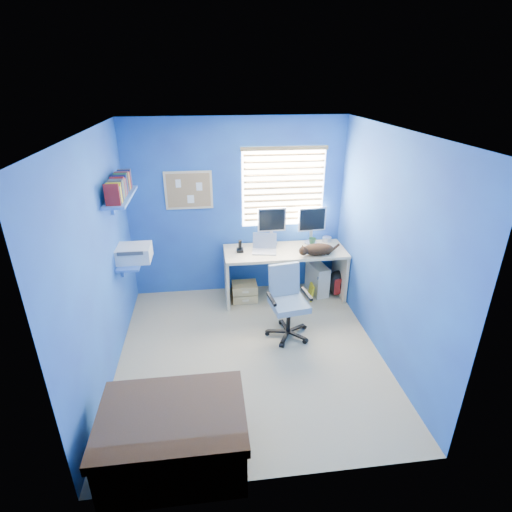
{
  "coord_description": "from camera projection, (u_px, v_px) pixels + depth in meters",
  "views": [
    {
      "loc": [
        -0.4,
        -3.75,
        2.96
      ],
      "look_at": [
        0.15,
        0.65,
        0.95
      ],
      "focal_mm": 28.0,
      "sensor_mm": 36.0,
      "label": 1
    }
  ],
  "objects": [
    {
      "name": "ceiling",
      "position": [
        249.0,
        131.0,
        3.63
      ],
      "size": [
        3.0,
        3.2,
        0.0
      ],
      "primitive_type": "cube",
      "color": "white",
      "rests_on": "wall_back"
    },
    {
      "name": "monitor_left",
      "position": [
        272.0,
        226.0,
        5.67
      ],
      "size": [
        0.4,
        0.13,
        0.54
      ],
      "primitive_type": "cube",
      "rotation": [
        0.0,
        0.0,
        0.02
      ],
      "color": "silver",
      "rests_on": "desk"
    },
    {
      "name": "wall_left",
      "position": [
        100.0,
        264.0,
        3.98
      ],
      "size": [
        0.01,
        3.2,
        2.5
      ],
      "primitive_type": "cube",
      "color": "#2944A0",
      "rests_on": "ground"
    },
    {
      "name": "cd_spindle",
      "position": [
        327.0,
        239.0,
        5.84
      ],
      "size": [
        0.13,
        0.13,
        0.07
      ],
      "primitive_type": "cylinder",
      "color": "silver",
      "rests_on": "desk"
    },
    {
      "name": "laptop",
      "position": [
        264.0,
        245.0,
        5.46
      ],
      "size": [
        0.37,
        0.31,
        0.22
      ],
      "primitive_type": "cube",
      "rotation": [
        0.0,
        0.0,
        -0.18
      ],
      "color": "silver",
      "rests_on": "desk"
    },
    {
      "name": "tower_pc",
      "position": [
        317.0,
        279.0,
        5.89
      ],
      "size": [
        0.27,
        0.47,
        0.45
      ],
      "primitive_type": "cube",
      "rotation": [
        0.0,
        0.0,
        0.19
      ],
      "color": "beige",
      "rests_on": "floor"
    },
    {
      "name": "window_blinds",
      "position": [
        284.0,
        187.0,
        5.51
      ],
      "size": [
        1.15,
        0.05,
        1.1
      ],
      "color": "white",
      "rests_on": "ground"
    },
    {
      "name": "wall_shelves",
      "position": [
        126.0,
        221.0,
        4.59
      ],
      "size": [
        0.42,
        0.9,
        1.05
      ],
      "color": "#4276D2",
      "rests_on": "ground"
    },
    {
      "name": "desk",
      "position": [
        284.0,
        274.0,
        5.72
      ],
      "size": [
        1.69,
        0.65,
        0.74
      ],
      "primitive_type": "cube",
      "color": "beige",
      "rests_on": "floor"
    },
    {
      "name": "phone",
      "position": [
        240.0,
        246.0,
        5.49
      ],
      "size": [
        0.09,
        0.11,
        0.17
      ],
      "primitive_type": "cube",
      "rotation": [
        0.0,
        0.0,
        -0.02
      ],
      "color": "black",
      "rests_on": "desk"
    },
    {
      "name": "wall_right",
      "position": [
        387.0,
        249.0,
        4.32
      ],
      "size": [
        0.01,
        3.2,
        2.5
      ],
      "primitive_type": "cube",
      "color": "#2944A0",
      "rests_on": "ground"
    },
    {
      "name": "wall_front",
      "position": [
        275.0,
        353.0,
        2.7
      ],
      "size": [
        3.0,
        0.01,
        2.5
      ],
      "primitive_type": "cube",
      "color": "#2944A0",
      "rests_on": "ground"
    },
    {
      "name": "cat",
      "position": [
        318.0,
        249.0,
        5.4
      ],
      "size": [
        0.47,
        0.32,
        0.15
      ],
      "primitive_type": "ellipsoid",
      "rotation": [
        0.0,
        0.0,
        0.25
      ],
      "color": "black",
      "rests_on": "desk"
    },
    {
      "name": "monitor_right",
      "position": [
        312.0,
        226.0,
        5.69
      ],
      "size": [
        0.41,
        0.15,
        0.54
      ],
      "primitive_type": "cube",
      "rotation": [
        0.0,
        0.0,
        0.08
      ],
      "color": "silver",
      "rests_on": "desk"
    },
    {
      "name": "drawer_boxes",
      "position": [
        245.0,
        292.0,
        5.72
      ],
      "size": [
        0.35,
        0.28,
        0.27
      ],
      "primitive_type": "cube",
      "color": "tan",
      "rests_on": "floor"
    },
    {
      "name": "backpack",
      "position": [
        338.0,
        283.0,
        5.84
      ],
      "size": [
        0.41,
        0.37,
        0.39
      ],
      "primitive_type": "ellipsoid",
      "rotation": [
        0.0,
        0.0,
        0.43
      ],
      "color": "black",
      "rests_on": "floor"
    },
    {
      "name": "mug",
      "position": [
        312.0,
        241.0,
        5.72
      ],
      "size": [
        0.1,
        0.09,
        0.1
      ],
      "primitive_type": "imported",
      "color": "#326A3C",
      "rests_on": "desk"
    },
    {
      "name": "wall_back",
      "position": [
        237.0,
        209.0,
        5.59
      ],
      "size": [
        3.0,
        0.01,
        2.5
      ],
      "primitive_type": "cube",
      "color": "#2944A0",
      "rests_on": "ground"
    },
    {
      "name": "office_chair",
      "position": [
        287.0,
        311.0,
        4.89
      ],
      "size": [
        0.58,
        0.58,
        0.89
      ],
      "color": "black",
      "rests_on": "floor"
    },
    {
      "name": "yellow_book",
      "position": [
        311.0,
        292.0,
        5.74
      ],
      "size": [
        0.03,
        0.17,
        0.24
      ],
      "primitive_type": "cube",
      "color": "yellow",
      "rests_on": "floor"
    },
    {
      "name": "floor",
      "position": [
        250.0,
        353.0,
        4.66
      ],
      "size": [
        3.0,
        3.2,
        0.0
      ],
      "primitive_type": "cube",
      "color": "tan",
      "rests_on": "ground"
    },
    {
      "name": "bed_corner",
      "position": [
        174.0,
        437.0,
        3.25
      ],
      "size": [
        1.12,
        0.8,
        0.54
      ],
      "primitive_type": "cube",
      "color": "brown",
      "rests_on": "floor"
    },
    {
      "name": "corkboard",
      "position": [
        189.0,
        190.0,
        5.38
      ],
      "size": [
        0.64,
        0.02,
        0.52
      ],
      "color": "beige",
      "rests_on": "ground"
    }
  ]
}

